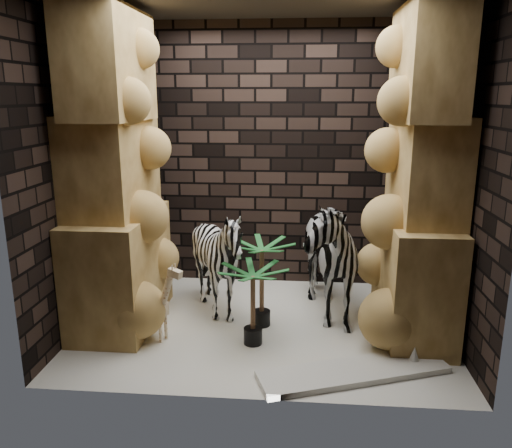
# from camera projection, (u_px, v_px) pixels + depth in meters

# --- Properties ---
(floor) EXTENTS (3.50, 3.50, 0.00)m
(floor) POSITION_uv_depth(u_px,v_px,m) (262.00, 325.00, 4.96)
(floor) COLOR silver
(floor) RESTS_ON ground
(wall_back) EXTENTS (3.50, 0.00, 3.50)m
(wall_back) POSITION_uv_depth(u_px,v_px,m) (271.00, 158.00, 5.79)
(wall_back) COLOR black
(wall_back) RESTS_ON ground
(wall_front) EXTENTS (3.50, 0.00, 3.50)m
(wall_front) POSITION_uv_depth(u_px,v_px,m) (249.00, 202.00, 3.38)
(wall_front) COLOR black
(wall_front) RESTS_ON ground
(wall_left) EXTENTS (0.00, 3.00, 3.00)m
(wall_left) POSITION_uv_depth(u_px,v_px,m) (77.00, 172.00, 4.73)
(wall_left) COLOR black
(wall_left) RESTS_ON ground
(wall_right) EXTENTS (0.00, 3.00, 3.00)m
(wall_right) POSITION_uv_depth(u_px,v_px,m) (461.00, 177.00, 4.44)
(wall_right) COLOR black
(wall_right) RESTS_ON ground
(rock_pillar_left) EXTENTS (0.68, 1.30, 3.00)m
(rock_pillar_left) POSITION_uv_depth(u_px,v_px,m) (114.00, 172.00, 4.70)
(rock_pillar_left) COLOR #E1BB6D
(rock_pillar_left) RESTS_ON floor
(rock_pillar_right) EXTENTS (0.58, 1.25, 3.00)m
(rock_pillar_right) POSITION_uv_depth(u_px,v_px,m) (422.00, 176.00, 4.47)
(rock_pillar_right) COLOR #E1BB6D
(rock_pillar_right) RESTS_ON floor
(zebra_right) EXTENTS (0.99, 1.42, 1.52)m
(zebra_right) POSITION_uv_depth(u_px,v_px,m) (318.00, 243.00, 5.06)
(zebra_right) COLOR white
(zebra_right) RESTS_ON floor
(zebra_left) EXTENTS (1.23, 1.38, 1.06)m
(zebra_left) POSITION_uv_depth(u_px,v_px,m) (219.00, 266.00, 5.07)
(zebra_left) COLOR white
(zebra_left) RESTS_ON floor
(giraffe_toy) EXTENTS (0.42, 0.29, 0.79)m
(giraffe_toy) POSITION_uv_depth(u_px,v_px,m) (153.00, 299.00, 4.60)
(giraffe_toy) COLOR beige
(giraffe_toy) RESTS_ON floor
(palm_front) EXTENTS (0.36, 0.36, 0.87)m
(palm_front) POSITION_uv_depth(u_px,v_px,m) (262.00, 283.00, 4.86)
(palm_front) COLOR #125E1F
(palm_front) RESTS_ON floor
(palm_back) EXTENTS (0.36, 0.36, 0.75)m
(palm_back) POSITION_uv_depth(u_px,v_px,m) (253.00, 305.00, 4.51)
(palm_back) COLOR #125E1F
(palm_back) RESTS_ON floor
(surfboard) EXTENTS (1.60, 0.90, 0.05)m
(surfboard) POSITION_uv_depth(u_px,v_px,m) (354.00, 372.00, 4.08)
(surfboard) COLOR silver
(surfboard) RESTS_ON floor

